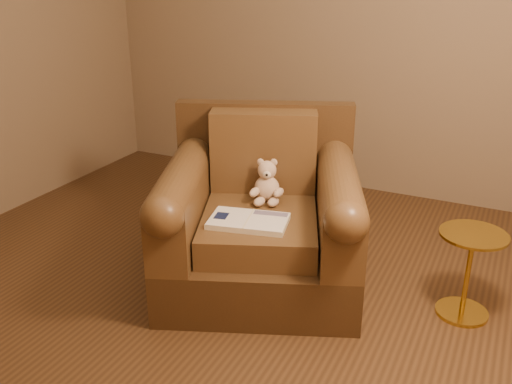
% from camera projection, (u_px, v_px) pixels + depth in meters
% --- Properties ---
extents(floor, '(4.00, 4.00, 0.00)m').
position_uv_depth(floor, '(215.00, 299.00, 3.17)').
color(floor, '#4C301A').
rests_on(floor, ground).
extents(armchair, '(1.37, 1.34, 0.96)m').
position_uv_depth(armchair, '(261.00, 221.00, 3.25)').
color(armchair, '#412A15').
rests_on(armchair, floor).
extents(teddy_bear, '(0.19, 0.21, 0.25)m').
position_uv_depth(teddy_bear, '(267.00, 185.00, 3.27)').
color(teddy_bear, beige).
rests_on(teddy_bear, armchair).
extents(guidebook, '(0.45, 0.33, 0.03)m').
position_uv_depth(guidebook, '(248.00, 221.00, 3.00)').
color(guidebook, beige).
rests_on(guidebook, armchair).
extents(side_table, '(0.34, 0.34, 0.48)m').
position_uv_depth(side_table, '(468.00, 272.00, 2.95)').
color(side_table, gold).
rests_on(side_table, floor).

